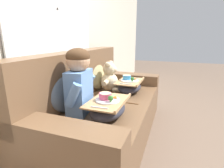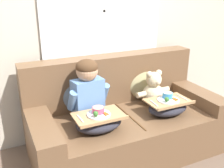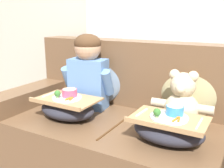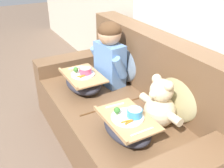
{
  "view_description": "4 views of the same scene",
  "coord_description": "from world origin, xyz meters",
  "px_view_note": "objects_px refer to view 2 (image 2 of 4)",
  "views": [
    {
      "loc": [
        -1.7,
        -0.7,
        1.12
      ],
      "look_at": [
        0.08,
        -0.04,
        0.61
      ],
      "focal_mm": 28.0,
      "sensor_mm": 36.0,
      "label": 1
    },
    {
      "loc": [
        -1.15,
        -2.11,
        1.66
      ],
      "look_at": [
        -0.11,
        0.12,
        0.75
      ],
      "focal_mm": 42.0,
      "sensor_mm": 36.0,
      "label": 2
    },
    {
      "loc": [
        0.79,
        -1.57,
        1.17
      ],
      "look_at": [
        -0.09,
        -0.01,
        0.7
      ],
      "focal_mm": 42.0,
      "sensor_mm": 36.0,
      "label": 3
    },
    {
      "loc": [
        1.59,
        -0.96,
        1.62
      ],
      "look_at": [
        -0.11,
        -0.02,
        0.58
      ],
      "focal_mm": 42.0,
      "sensor_mm": 36.0,
      "label": 4
    }
  ],
  "objects_px": {
    "throw_pillow_behind_teddy": "(145,81)",
    "lap_tray_child": "(99,122)",
    "throw_pillow_behind_child": "(82,92)",
    "lap_tray_teddy": "(168,107)",
    "couch": "(123,120)",
    "child_figure": "(88,87)",
    "teddy_bear": "(153,90)"
  },
  "relations": [
    {
      "from": "child_figure",
      "to": "lap_tray_teddy",
      "type": "relative_size",
      "value": 1.35
    },
    {
      "from": "couch",
      "to": "child_figure",
      "type": "height_order",
      "value": "child_figure"
    },
    {
      "from": "throw_pillow_behind_child",
      "to": "throw_pillow_behind_teddy",
      "type": "distance_m",
      "value": 0.75
    },
    {
      "from": "couch",
      "to": "lap_tray_teddy",
      "type": "distance_m",
      "value": 0.49
    },
    {
      "from": "throw_pillow_behind_teddy",
      "to": "child_figure",
      "type": "xyz_separation_m",
      "value": [
        -0.75,
        -0.18,
        0.12
      ]
    },
    {
      "from": "throw_pillow_behind_teddy",
      "to": "lap_tray_child",
      "type": "distance_m",
      "value": 0.89
    },
    {
      "from": "child_figure",
      "to": "couch",
      "type": "bearing_deg",
      "value": -3.99
    },
    {
      "from": "couch",
      "to": "child_figure",
      "type": "distance_m",
      "value": 0.57
    },
    {
      "from": "throw_pillow_behind_child",
      "to": "lap_tray_teddy",
      "type": "distance_m",
      "value": 0.89
    },
    {
      "from": "teddy_bear",
      "to": "lap_tray_child",
      "type": "height_order",
      "value": "teddy_bear"
    },
    {
      "from": "teddy_bear",
      "to": "lap_tray_teddy",
      "type": "height_order",
      "value": "teddy_bear"
    },
    {
      "from": "throw_pillow_behind_child",
      "to": "lap_tray_teddy",
      "type": "relative_size",
      "value": 1.02
    },
    {
      "from": "throw_pillow_behind_teddy",
      "to": "lap_tray_child",
      "type": "height_order",
      "value": "throw_pillow_behind_teddy"
    },
    {
      "from": "throw_pillow_behind_teddy",
      "to": "lap_tray_child",
      "type": "bearing_deg",
      "value": -148.91
    },
    {
      "from": "throw_pillow_behind_child",
      "to": "child_figure",
      "type": "relative_size",
      "value": 0.76
    },
    {
      "from": "teddy_bear",
      "to": "lap_tray_teddy",
      "type": "xyz_separation_m",
      "value": [
        0.0,
        -0.27,
        -0.08
      ]
    },
    {
      "from": "couch",
      "to": "teddy_bear",
      "type": "xyz_separation_m",
      "value": [
        0.38,
        0.02,
        0.27
      ]
    },
    {
      "from": "couch",
      "to": "child_figure",
      "type": "relative_size",
      "value": 3.27
    },
    {
      "from": "throw_pillow_behind_child",
      "to": "throw_pillow_behind_teddy",
      "type": "height_order",
      "value": "throw_pillow_behind_child"
    },
    {
      "from": "throw_pillow_behind_child",
      "to": "lap_tray_teddy",
      "type": "bearing_deg",
      "value": -31.05
    },
    {
      "from": "couch",
      "to": "throw_pillow_behind_child",
      "type": "height_order",
      "value": "couch"
    },
    {
      "from": "couch",
      "to": "lap_tray_teddy",
      "type": "xyz_separation_m",
      "value": [
        0.38,
        -0.25,
        0.19
      ]
    },
    {
      "from": "couch",
      "to": "throw_pillow_behind_teddy",
      "type": "bearing_deg",
      "value": 28.84
    },
    {
      "from": "throw_pillow_behind_teddy",
      "to": "child_figure",
      "type": "relative_size",
      "value": 0.73
    },
    {
      "from": "child_figure",
      "to": "teddy_bear",
      "type": "distance_m",
      "value": 0.77
    },
    {
      "from": "child_figure",
      "to": "lap_tray_child",
      "type": "height_order",
      "value": "child_figure"
    },
    {
      "from": "child_figure",
      "to": "teddy_bear",
      "type": "xyz_separation_m",
      "value": [
        0.75,
        -0.0,
        -0.16
      ]
    },
    {
      "from": "throw_pillow_behind_child",
      "to": "teddy_bear",
      "type": "distance_m",
      "value": 0.78
    },
    {
      "from": "throw_pillow_behind_child",
      "to": "teddy_bear",
      "type": "relative_size",
      "value": 1.08
    },
    {
      "from": "couch",
      "to": "throw_pillow_behind_teddy",
      "type": "xyz_separation_m",
      "value": [
        0.38,
        0.21,
        0.31
      ]
    },
    {
      "from": "throw_pillow_behind_child",
      "to": "throw_pillow_behind_teddy",
      "type": "xyz_separation_m",
      "value": [
        0.75,
        0.0,
        0.0
      ]
    },
    {
      "from": "throw_pillow_behind_child",
      "to": "lap_tray_child",
      "type": "bearing_deg",
      "value": -90.01
    }
  ]
}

